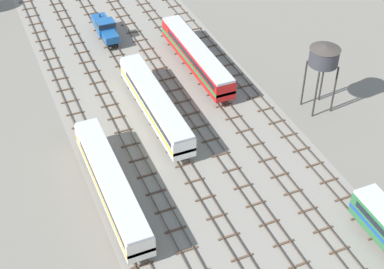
% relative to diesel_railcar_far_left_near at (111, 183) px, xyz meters
% --- Properties ---
extents(ground_plane, '(480.00, 480.00, 0.00)m').
position_rel_diesel_railcar_far_left_near_xyz_m(ground_plane, '(11.80, 11.78, -2.60)').
color(ground_plane, slate).
extents(ballast_bed, '(27.60, 176.00, 0.01)m').
position_rel_diesel_railcar_far_left_near_xyz_m(ballast_bed, '(11.80, 11.78, -2.59)').
color(ballast_bed, gray).
rests_on(ballast_bed, ground).
extents(track_far_left, '(2.40, 126.00, 0.29)m').
position_rel_diesel_railcar_far_left_near_xyz_m(track_far_left, '(0.00, 12.78, -2.46)').
color(track_far_left, '#47382D').
rests_on(track_far_left, ground).
extents(track_left, '(2.40, 126.00, 0.29)m').
position_rel_diesel_railcar_far_left_near_xyz_m(track_left, '(4.72, 12.78, -2.46)').
color(track_left, '#47382D').
rests_on(track_left, ground).
extents(track_centre_left, '(2.40, 126.00, 0.29)m').
position_rel_diesel_railcar_far_left_near_xyz_m(track_centre_left, '(9.44, 12.78, -2.46)').
color(track_centre_left, '#47382D').
rests_on(track_centre_left, ground).
extents(track_centre, '(2.40, 126.00, 0.29)m').
position_rel_diesel_railcar_far_left_near_xyz_m(track_centre, '(14.16, 12.78, -2.46)').
color(track_centre, '#47382D').
rests_on(track_centre, ground).
extents(track_centre_right, '(2.40, 126.00, 0.29)m').
position_rel_diesel_railcar_far_left_near_xyz_m(track_centre_right, '(18.88, 12.78, -2.46)').
color(track_centre_right, '#47382D').
rests_on(track_centre_right, ground).
extents(track_right, '(2.40, 126.00, 0.29)m').
position_rel_diesel_railcar_far_left_near_xyz_m(track_right, '(23.60, 12.78, -2.46)').
color(track_right, '#47382D').
rests_on(track_right, ground).
extents(diesel_railcar_far_left_near, '(2.96, 20.50, 3.80)m').
position_rel_diesel_railcar_far_left_near_xyz_m(diesel_railcar_far_left_near, '(0.00, 0.00, 0.00)').
color(diesel_railcar_far_left_near, beige).
rests_on(diesel_railcar_far_left_near, ground).
extents(diesel_railcar_centre_left_mid, '(2.96, 20.50, 3.80)m').
position_rel_diesel_railcar_far_left_near_xyz_m(diesel_railcar_centre_left_mid, '(9.44, 12.08, 0.00)').
color(diesel_railcar_centre_left_mid, white).
rests_on(diesel_railcar_centre_left_mid, ground).
extents(diesel_railcar_centre_right_midfar, '(2.96, 20.50, 3.80)m').
position_rel_diesel_railcar_far_left_near_xyz_m(diesel_railcar_centre_right_midfar, '(18.88, 20.73, 0.00)').
color(diesel_railcar_centre_right_midfar, red).
rests_on(diesel_railcar_centre_right_midfar, ground).
extents(shunter_loco_centre_left_far, '(2.74, 8.46, 3.10)m').
position_rel_diesel_railcar_far_left_near_xyz_m(shunter_loco_centre_left_far, '(9.44, 34.95, -0.59)').
color(shunter_loco_centre_left_far, '#194C8C').
rests_on(shunter_loco_centre_left_far, ground).
extents(water_tower, '(3.96, 3.96, 9.55)m').
position_rel_diesel_railcar_far_left_near_xyz_m(water_tower, '(30.02, 6.08, 5.42)').
color(water_tower, '#2D2826').
rests_on(water_tower, ground).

